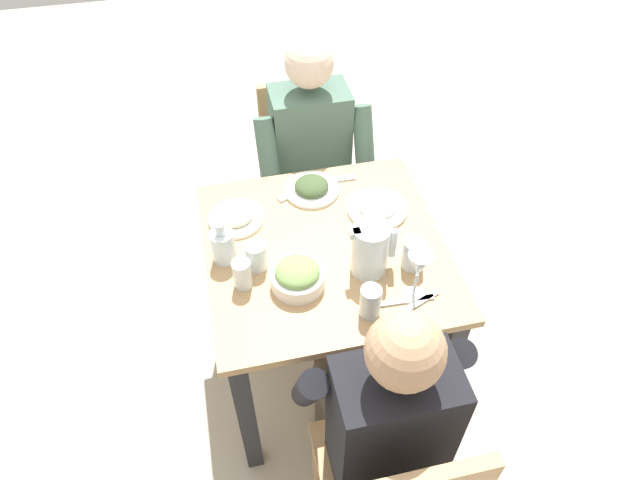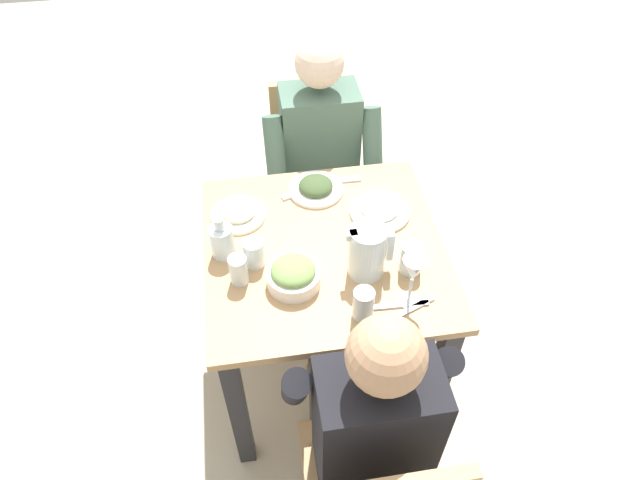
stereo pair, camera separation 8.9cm
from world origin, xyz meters
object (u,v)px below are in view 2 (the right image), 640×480
diner_far (323,168)px  plate_yoghurt (380,210)px  chair_far (316,165)px  wine_glass (413,272)px  water_glass_near_right (254,253)px  water_pitcher (367,251)px  water_glass_far_right (411,258)px  dining_table (324,274)px  water_glass_by_pitcher (363,304)px  water_glass_near_left (239,270)px  diner_near (366,408)px  plate_dolmas (316,187)px  oil_carafe (222,242)px  salad_bowl (293,275)px  plate_beans (238,213)px

diner_far → plate_yoghurt: size_ratio=5.33×
chair_far → wine_glass: (0.14, -1.03, 0.40)m
plate_yoghurt → water_glass_near_right: 0.50m
diner_far → water_pitcher: 0.71m
water_glass_far_right → water_glass_near_right: (-0.50, 0.11, -0.00)m
dining_table → water_glass_by_pitcher: 0.37m
wine_glass → diner_far: bearing=99.7°
chair_far → water_glass_near_left: chair_far is taller
water_glass_by_pitcher → water_glass_far_right: bearing=39.3°
chair_far → diner_near: size_ratio=0.75×
plate_dolmas → oil_carafe: oil_carafe is taller
water_glass_far_right → plate_yoghurt: bearing=97.5°
salad_bowl → water_glass_far_right: bearing=-0.3°
water_glass_near_right → oil_carafe: (-0.10, 0.06, 0.01)m
chair_far → salad_bowl: bearing=-103.0°
chair_far → plate_dolmas: (-0.07, -0.47, 0.27)m
chair_far → water_glass_near_right: bearing=-112.2°
diner_near → plate_yoghurt: 0.73m
diner_near → salad_bowl: size_ratio=6.75×
dining_table → plate_dolmas: 0.33m
diner_far → water_glass_near_right: size_ratio=11.74×
water_pitcher → plate_yoghurt: 0.29m
water_glass_far_right → diner_near: bearing=-119.1°
plate_yoghurt → wine_glass: wine_glass is taller
water_glass_by_pitcher → salad_bowl: bearing=140.5°
plate_yoghurt → water_glass_near_right: size_ratio=2.20×
plate_yoghurt → oil_carafe: oil_carafe is taller
chair_far → plate_yoghurt: (0.14, -0.62, 0.27)m
diner_far → salad_bowl: (-0.21, -0.69, 0.15)m
salad_bowl → oil_carafe: oil_carafe is taller
diner_near → diner_far: same height
plate_dolmas → water_glass_by_pitcher: size_ratio=1.85×
chair_far → water_glass_near_left: (-0.38, -0.86, 0.31)m
plate_beans → wine_glass: bearing=-42.7°
plate_yoghurt → water_glass_near_left: (-0.52, -0.24, 0.04)m
plate_beans → plate_dolmas: plate_dolmas is taller
plate_beans → plate_yoghurt: (0.51, -0.06, 0.00)m
water_pitcher → water_glass_far_right: size_ratio=1.73×
plate_yoghurt → water_glass_by_pitcher: water_glass_by_pitcher is taller
plate_dolmas → water_glass_near_right: water_glass_near_right is taller
chair_far → wine_glass: bearing=-82.2°
chair_far → wine_glass: size_ratio=4.51×
diner_far → oil_carafe: size_ratio=7.16×
dining_table → chair_far: bearing=83.7°
water_pitcher → water_glass_near_right: 0.37m
chair_far → plate_yoghurt: bearing=-77.2°
dining_table → water_glass_near_left: water_glass_near_left is taller
salad_bowl → water_glass_near_left: bearing=167.8°
plate_yoghurt → oil_carafe: bearing=-168.7°
water_glass_far_right → wine_glass: (-0.04, -0.13, 0.09)m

